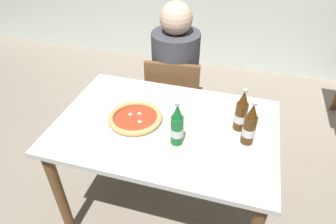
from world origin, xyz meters
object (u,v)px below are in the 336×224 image
at_px(beer_bottle_center, 177,126).
at_px(dining_table_main, 166,140).
at_px(chair_behind_table, 174,100).
at_px(diner_seated, 175,85).
at_px(beer_bottle_left, 241,113).
at_px(beer_bottle_right, 250,126).
at_px(pizza_margherita_near, 135,119).
at_px(napkin_with_cutlery, 181,100).

bearing_deg(beer_bottle_center, dining_table_main, 128.88).
bearing_deg(dining_table_main, chair_behind_table, 100.55).
bearing_deg(diner_seated, beer_bottle_left, -48.78).
relative_size(diner_seated, beer_bottle_right, 4.89).
distance_m(pizza_margherita_near, beer_bottle_left, 0.57).
distance_m(chair_behind_table, pizza_margherita_near, 0.70).
distance_m(diner_seated, beer_bottle_left, 0.81).
bearing_deg(diner_seated, beer_bottle_right, -50.58).
xyz_separation_m(beer_bottle_left, beer_bottle_right, (0.05, -0.10, 0.00)).
bearing_deg(pizza_margherita_near, napkin_with_cutlery, 54.18).
height_order(dining_table_main, chair_behind_table, chair_behind_table).
relative_size(beer_bottle_center, napkin_with_cutlery, 1.24).
relative_size(dining_table_main, pizza_margherita_near, 3.67).
distance_m(dining_table_main, beer_bottle_left, 0.45).
bearing_deg(napkin_with_cutlery, dining_table_main, -95.47).
bearing_deg(beer_bottle_center, pizza_margherita_near, 159.69).
distance_m(dining_table_main, beer_bottle_right, 0.49).
bearing_deg(beer_bottle_left, dining_table_main, -167.98).
xyz_separation_m(pizza_margherita_near, beer_bottle_center, (0.26, -0.10, 0.08)).
relative_size(pizza_margherita_near, napkin_with_cutlery, 1.64).
xyz_separation_m(dining_table_main, diner_seated, (-0.12, 0.66, -0.05)).
relative_size(chair_behind_table, beer_bottle_center, 3.44).
bearing_deg(pizza_margherita_near, beer_bottle_center, -20.31).
relative_size(dining_table_main, beer_bottle_left, 4.86).
xyz_separation_m(diner_seated, beer_bottle_center, (0.21, -0.78, 0.27)).
bearing_deg(pizza_margherita_near, dining_table_main, 6.92).
xyz_separation_m(diner_seated, beer_bottle_right, (0.56, -0.68, 0.27)).
bearing_deg(beer_bottle_left, diner_seated, 131.22).
height_order(chair_behind_table, beer_bottle_center, beer_bottle_center).
height_order(dining_table_main, beer_bottle_left, beer_bottle_left).
bearing_deg(pizza_margherita_near, beer_bottle_left, 10.49).
relative_size(beer_bottle_left, beer_bottle_right, 1.00).
xyz_separation_m(pizza_margherita_near, beer_bottle_right, (0.60, 0.00, 0.08)).
relative_size(dining_table_main, napkin_with_cutlery, 6.03).
bearing_deg(diner_seated, chair_behind_table, -82.25).
bearing_deg(napkin_with_cutlery, beer_bottle_right, -32.24).
height_order(diner_seated, napkin_with_cutlery, diner_seated).
bearing_deg(pizza_margherita_near, beer_bottle_right, 0.40).
relative_size(chair_behind_table, pizza_margherita_near, 2.60).
height_order(pizza_margherita_near, beer_bottle_center, beer_bottle_center).
bearing_deg(pizza_margherita_near, chair_behind_table, 85.14).
bearing_deg(dining_table_main, napkin_with_cutlery, 84.53).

